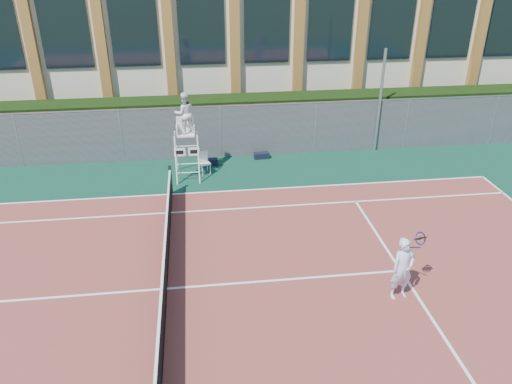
{
  "coord_description": "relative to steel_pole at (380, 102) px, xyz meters",
  "views": [
    {
      "loc": [
        1.02,
        -10.71,
        8.18
      ],
      "look_at": [
        2.74,
        3.0,
        1.19
      ],
      "focal_mm": 35.0,
      "sensor_mm": 36.0,
      "label": 1
    }
  ],
  "objects": [
    {
      "name": "hedge",
      "position": [
        -8.66,
        1.3,
        -1.08
      ],
      "size": [
        40.0,
        1.4,
        2.2
      ],
      "primitive_type": "cube",
      "color": "black",
      "rests_on": "ground"
    },
    {
      "name": "steel_pole",
      "position": [
        0.0,
        0.0,
        0.0
      ],
      "size": [
        0.12,
        0.12,
        4.36
      ],
      "primitive_type": "cylinder",
      "color": "#9EA0A5",
      "rests_on": "ground"
    },
    {
      "name": "tennis_net",
      "position": [
        -8.66,
        -8.7,
        -1.64
      ],
      "size": [
        0.1,
        11.3,
        1.1
      ],
      "color": "black",
      "rests_on": "ground"
    },
    {
      "name": "tennis_player",
      "position": [
        -2.75,
        -9.74,
        -1.29
      ],
      "size": [
        0.99,
        0.71,
        1.72
      ],
      "color": "silver",
      "rests_on": "tennis_court"
    },
    {
      "name": "plastic_chair",
      "position": [
        -7.44,
        -1.43,
        -1.66
      ],
      "size": [
        0.51,
        0.51,
        0.87
      ],
      "color": "silver",
      "rests_on": "apron"
    },
    {
      "name": "tennis_court",
      "position": [
        -8.66,
        -8.7,
        -2.16
      ],
      "size": [
        23.77,
        10.97,
        0.02
      ],
      "primitive_type": "cube",
      "color": "brown",
      "rests_on": "apron"
    },
    {
      "name": "sports_bag_near",
      "position": [
        -7.18,
        -0.72,
        -2.03
      ],
      "size": [
        0.65,
        0.28,
        0.27
      ],
      "primitive_type": "cube",
      "rotation": [
        0.0,
        0.0,
        -0.04
      ],
      "color": "black",
      "rests_on": "apron"
    },
    {
      "name": "ground",
      "position": [
        -8.66,
        -8.7,
        -2.18
      ],
      "size": [
        120.0,
        120.0,
        0.0
      ],
      "primitive_type": "plane",
      "color": "#233814"
    },
    {
      "name": "fence",
      "position": [
        -8.66,
        0.1,
        -1.08
      ],
      "size": [
        40.0,
        0.06,
        2.2
      ],
      "primitive_type": null,
      "color": "#595E60",
      "rests_on": "ground"
    },
    {
      "name": "sports_bag_far",
      "position": [
        -5.01,
        -0.29,
        -2.05
      ],
      "size": [
        0.64,
        0.32,
        0.25
      ],
      "primitive_type": "cube",
      "rotation": [
        0.0,
        0.0,
        0.08
      ],
      "color": "black",
      "rests_on": "apron"
    },
    {
      "name": "apron",
      "position": [
        -8.66,
        -7.7,
        -2.18
      ],
      "size": [
        36.0,
        20.0,
        0.01
      ],
      "primitive_type": "cube",
      "color": "#0C3629",
      "rests_on": "ground"
    },
    {
      "name": "umpire_chair",
      "position": [
        -8.05,
        -1.66,
        0.26
      ],
      "size": [
        0.93,
        1.43,
        3.34
      ],
      "color": "white",
      "rests_on": "ground"
    },
    {
      "name": "building",
      "position": [
        -8.66,
        9.25,
        1.96
      ],
      "size": [
        45.0,
        10.6,
        8.22
      ],
      "color": "beige",
      "rests_on": "ground"
    }
  ]
}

